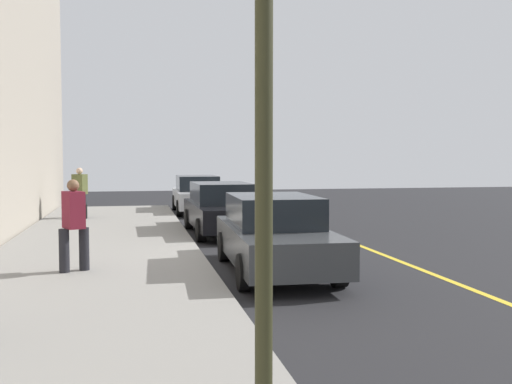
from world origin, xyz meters
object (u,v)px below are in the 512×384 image
(pedestrian_olive_coat, at_px, (80,191))
(traffic_light_pole, at_px, (264,50))
(parked_car_black, at_px, (222,208))
(rolling_suitcase, at_px, (84,211))
(parked_car_charcoal, at_px, (274,234))
(parked_car_silver, at_px, (197,194))
(pedestrian_burgundy_coat, at_px, (74,222))

(pedestrian_olive_coat, distance_m, traffic_light_pole, 17.98)
(parked_car_black, distance_m, rolling_suitcase, 5.79)
(traffic_light_pole, bearing_deg, parked_car_charcoal, 165.88)
(parked_car_charcoal, distance_m, rolling_suitcase, 10.81)
(parked_car_silver, height_order, rolling_suitcase, parked_car_silver)
(parked_car_black, height_order, pedestrian_burgundy_coat, pedestrian_burgundy_coat)
(parked_car_silver, height_order, traffic_light_pole, traffic_light_pole)
(parked_car_charcoal, bearing_deg, parked_car_silver, -179.32)
(parked_car_black, distance_m, pedestrian_olive_coat, 6.17)
(parked_car_black, relative_size, pedestrian_burgundy_coat, 2.75)
(parked_car_silver, relative_size, pedestrian_olive_coat, 2.70)
(parked_car_silver, bearing_deg, parked_car_charcoal, 0.68)
(rolling_suitcase, bearing_deg, parked_car_black, 47.67)
(parked_car_black, relative_size, rolling_suitcase, 5.52)
(parked_car_black, xyz_separation_m, parked_car_charcoal, (5.96, 0.15, -0.00))
(parked_car_black, height_order, traffic_light_pole, traffic_light_pole)
(rolling_suitcase, bearing_deg, traffic_light_pole, 8.43)
(pedestrian_burgundy_coat, bearing_deg, rolling_suitcase, -176.39)
(pedestrian_olive_coat, relative_size, rolling_suitcase, 2.06)
(parked_car_black, bearing_deg, parked_car_silver, 179.98)
(rolling_suitcase, bearing_deg, parked_car_charcoal, 24.19)
(pedestrian_olive_coat, bearing_deg, pedestrian_burgundy_coat, 4.33)
(parked_car_silver, height_order, pedestrian_burgundy_coat, pedestrian_burgundy_coat)
(parked_car_charcoal, bearing_deg, rolling_suitcase, -155.81)
(pedestrian_burgundy_coat, bearing_deg, traffic_light_pole, 14.50)
(parked_car_silver, xyz_separation_m, rolling_suitcase, (2.98, -4.28, -0.36))
(parked_car_silver, distance_m, pedestrian_olive_coat, 5.14)
(pedestrian_olive_coat, bearing_deg, parked_car_charcoal, 24.09)
(pedestrian_olive_coat, bearing_deg, traffic_light_pole, 8.73)
(pedestrian_burgundy_coat, bearing_deg, parked_car_silver, 163.96)
(parked_car_silver, bearing_deg, parked_car_black, -0.02)
(parked_car_charcoal, xyz_separation_m, traffic_light_pole, (7.43, -1.87, 2.21))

